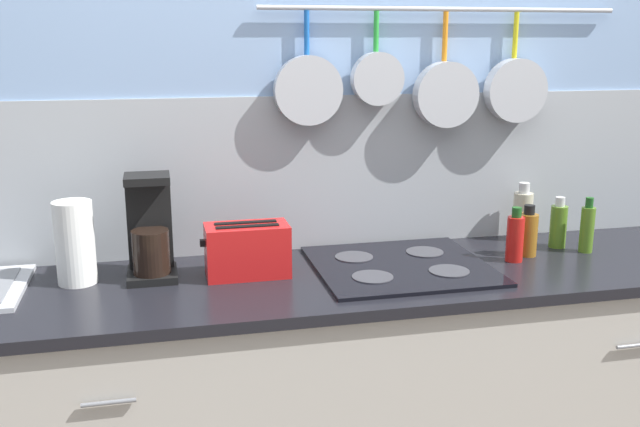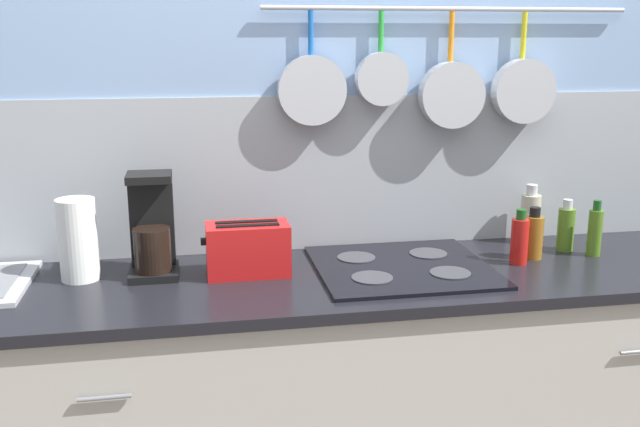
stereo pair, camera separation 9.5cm
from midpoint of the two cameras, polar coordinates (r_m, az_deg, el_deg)
wall_back at (r=2.53m, az=0.48°, el=5.38°), size 7.20×0.14×2.60m
cabinet_base at (r=2.48m, az=2.36°, el=-15.38°), size 3.15×0.60×0.89m
countertop at (r=2.29m, az=2.48°, el=-5.23°), size 3.19×0.62×0.03m
paper_towel_roll at (r=2.30m, az=-20.15°, el=-2.22°), size 0.12×0.12×0.26m
coffee_maker at (r=2.29m, az=-14.59°, el=-1.68°), size 0.15×0.17×0.33m
toaster at (r=2.26m, az=-7.06°, el=-2.93°), size 0.28×0.14×0.17m
cooktop at (r=2.35m, az=5.29°, el=-4.18°), size 0.56×0.53×0.01m
bottle_sesame_oil at (r=2.46m, az=14.27°, el=-1.88°), size 0.06×0.06×0.19m
bottle_hot_sauce at (r=2.53m, az=15.26°, el=-1.55°), size 0.07×0.07×0.18m
bottle_cooking_wine at (r=2.73m, az=14.93°, el=-0.09°), size 0.07×0.07×0.22m
bottle_olive_oil at (r=2.67m, az=17.56°, el=-0.90°), size 0.06×0.06×0.18m
bottle_vinegar at (r=2.64m, az=19.62°, el=-1.11°), size 0.05×0.05×0.19m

